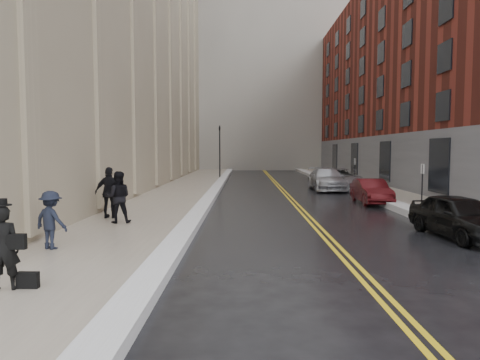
{
  "coord_description": "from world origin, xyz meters",
  "views": [
    {
      "loc": [
        -0.2,
        -11.47,
        2.87
      ],
      "look_at": [
        -0.39,
        6.39,
        1.6
      ],
      "focal_mm": 32.0,
      "sensor_mm": 36.0,
      "label": 1
    }
  ],
  "objects_px": {
    "car_silver_far": "(340,179)",
    "pedestrian_a": "(118,197)",
    "pedestrian_main": "(3,248)",
    "pedestrian_b": "(51,220)",
    "car_black": "(459,216)",
    "car_maroon": "(371,191)",
    "car_silver_near": "(327,179)",
    "pedestrian_c": "(110,193)"
  },
  "relations": [
    {
      "from": "car_black",
      "to": "pedestrian_main",
      "type": "distance_m",
      "value": 13.01
    },
    {
      "from": "pedestrian_b",
      "to": "car_black",
      "type": "bearing_deg",
      "value": -147.02
    },
    {
      "from": "car_maroon",
      "to": "pedestrian_b",
      "type": "distance_m",
      "value": 16.49
    },
    {
      "from": "car_maroon",
      "to": "car_silver_far",
      "type": "xyz_separation_m",
      "value": [
        0.24,
        8.57,
        0.09
      ]
    },
    {
      "from": "pedestrian_main",
      "to": "pedestrian_b",
      "type": "height_order",
      "value": "pedestrian_main"
    },
    {
      "from": "car_black",
      "to": "car_silver_near",
      "type": "bearing_deg",
      "value": 87.63
    },
    {
      "from": "pedestrian_main",
      "to": "pedestrian_b",
      "type": "bearing_deg",
      "value": -93.25
    },
    {
      "from": "pedestrian_main",
      "to": "car_maroon",
      "type": "bearing_deg",
      "value": -141.66
    },
    {
      "from": "car_maroon",
      "to": "car_silver_far",
      "type": "relative_size",
      "value": 0.74
    },
    {
      "from": "car_silver_near",
      "to": "pedestrian_b",
      "type": "height_order",
      "value": "pedestrian_b"
    },
    {
      "from": "car_black",
      "to": "pedestrian_c",
      "type": "distance_m",
      "value": 12.73
    },
    {
      "from": "car_black",
      "to": "pedestrian_a",
      "type": "relative_size",
      "value": 2.17
    },
    {
      "from": "car_maroon",
      "to": "car_silver_near",
      "type": "height_order",
      "value": "car_silver_near"
    },
    {
      "from": "car_black",
      "to": "pedestrian_c",
      "type": "bearing_deg",
      "value": 160.05
    },
    {
      "from": "car_black",
      "to": "pedestrian_b",
      "type": "xyz_separation_m",
      "value": [
        -12.3,
        -2.33,
        0.24
      ]
    },
    {
      "from": "car_maroon",
      "to": "pedestrian_b",
      "type": "relative_size",
      "value": 2.49
    },
    {
      "from": "pedestrian_a",
      "to": "pedestrian_b",
      "type": "xyz_separation_m",
      "value": [
        -0.6,
        -4.2,
        -0.16
      ]
    },
    {
      "from": "car_black",
      "to": "pedestrian_a",
      "type": "xyz_separation_m",
      "value": [
        -11.7,
        1.88,
        0.4
      ]
    },
    {
      "from": "pedestrian_b",
      "to": "pedestrian_c",
      "type": "distance_m",
      "value": 5.33
    },
    {
      "from": "pedestrian_main",
      "to": "car_silver_far",
      "type": "bearing_deg",
      "value": -130.4
    },
    {
      "from": "pedestrian_main",
      "to": "pedestrian_a",
      "type": "bearing_deg",
      "value": -103.49
    },
    {
      "from": "car_silver_near",
      "to": "pedestrian_b",
      "type": "distance_m",
      "value": 21.9
    },
    {
      "from": "car_black",
      "to": "pedestrian_b",
      "type": "bearing_deg",
      "value": -175.61
    },
    {
      "from": "car_black",
      "to": "car_silver_far",
      "type": "bearing_deg",
      "value": 83.68
    },
    {
      "from": "pedestrian_main",
      "to": "pedestrian_c",
      "type": "relative_size",
      "value": 0.81
    },
    {
      "from": "car_maroon",
      "to": "pedestrian_c",
      "type": "bearing_deg",
      "value": -153.23
    },
    {
      "from": "car_black",
      "to": "pedestrian_a",
      "type": "height_order",
      "value": "pedestrian_a"
    },
    {
      "from": "car_black",
      "to": "car_silver_far",
      "type": "relative_size",
      "value": 0.77
    },
    {
      "from": "car_maroon",
      "to": "pedestrian_b",
      "type": "height_order",
      "value": "pedestrian_b"
    },
    {
      "from": "car_black",
      "to": "pedestrian_b",
      "type": "distance_m",
      "value": 12.52
    },
    {
      "from": "car_silver_near",
      "to": "pedestrian_b",
      "type": "relative_size",
      "value": 3.37
    },
    {
      "from": "car_maroon",
      "to": "car_silver_far",
      "type": "height_order",
      "value": "car_silver_far"
    },
    {
      "from": "car_black",
      "to": "pedestrian_main",
      "type": "height_order",
      "value": "pedestrian_main"
    },
    {
      "from": "car_silver_near",
      "to": "pedestrian_main",
      "type": "xyz_separation_m",
      "value": [
        -10.52,
        -22.28,
        0.19
      ]
    },
    {
      "from": "car_black",
      "to": "car_silver_near",
      "type": "height_order",
      "value": "car_silver_near"
    },
    {
      "from": "car_silver_far",
      "to": "pedestrian_a",
      "type": "relative_size",
      "value": 2.81
    },
    {
      "from": "car_black",
      "to": "pedestrian_a",
      "type": "bearing_deg",
      "value": 164.56
    },
    {
      "from": "pedestrian_a",
      "to": "car_silver_far",
      "type": "bearing_deg",
      "value": -138.01
    },
    {
      "from": "pedestrian_b",
      "to": "pedestrian_c",
      "type": "height_order",
      "value": "pedestrian_c"
    },
    {
      "from": "car_silver_far",
      "to": "pedestrian_c",
      "type": "bearing_deg",
      "value": -132.92
    },
    {
      "from": "pedestrian_b",
      "to": "pedestrian_c",
      "type": "xyz_separation_m",
      "value": [
        -0.06,
        5.32,
        0.22
      ]
    },
    {
      "from": "car_maroon",
      "to": "car_silver_near",
      "type": "relative_size",
      "value": 0.74
    }
  ]
}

